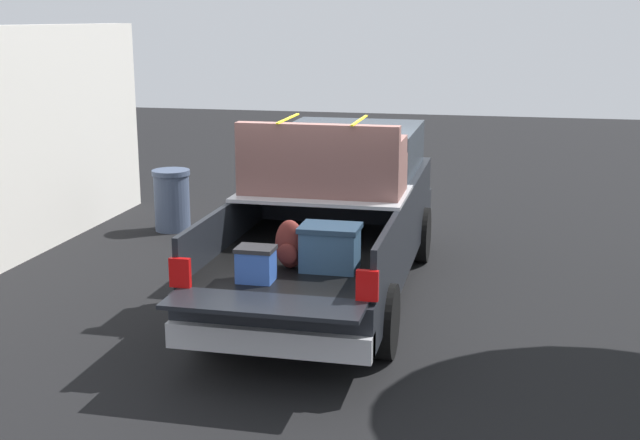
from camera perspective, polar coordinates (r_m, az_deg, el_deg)
ground_plane at (r=10.33m, az=0.73°, el=-5.17°), size 40.00×40.00×0.00m
pickup_truck at (r=10.43m, az=1.19°, el=0.52°), size 6.05×2.06×2.23m
trash_can at (r=13.56m, az=-10.06°, el=1.36°), size 0.60×0.60×0.98m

